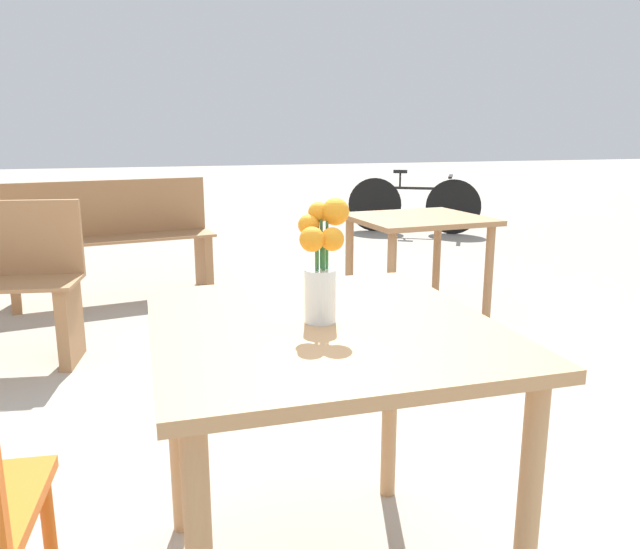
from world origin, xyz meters
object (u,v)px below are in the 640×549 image
(table_front, at_px, (322,365))
(bench_middle, at_px, (111,236))
(table_back, at_px, (417,237))
(bicycle, at_px, (414,204))
(flower_vase, at_px, (322,266))

(table_front, relative_size, bench_middle, 0.60)
(table_back, height_order, bicycle, bicycle)
(bicycle, bearing_deg, table_front, -117.13)
(bench_middle, relative_size, bicycle, 1.08)
(flower_vase, xyz_separation_m, bicycle, (2.78, 5.41, -0.56))
(flower_vase, bearing_deg, table_front, -21.98)
(flower_vase, height_order, table_back, flower_vase)
(bicycle, bearing_deg, bench_middle, -148.73)
(table_front, height_order, table_back, table_front)
(table_front, relative_size, bicycle, 0.64)
(table_front, height_order, bench_middle, bench_middle)
(table_front, bearing_deg, bench_middle, 100.09)
(table_front, relative_size, table_back, 1.10)
(bench_middle, distance_m, bicycle, 3.95)
(flower_vase, height_order, bench_middle, flower_vase)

